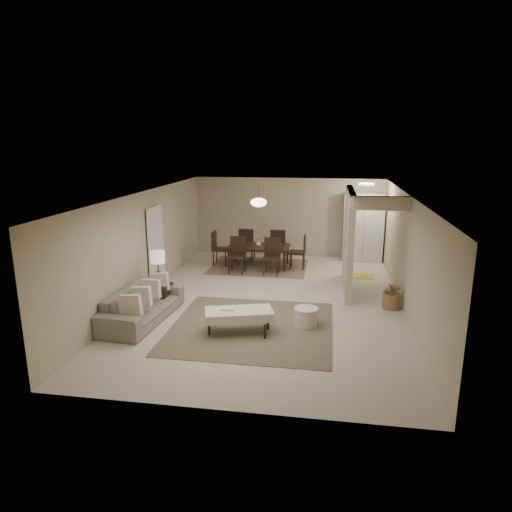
% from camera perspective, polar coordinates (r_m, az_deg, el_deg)
% --- Properties ---
extents(floor, '(9.00, 9.00, 0.00)m').
position_cam_1_polar(floor, '(10.70, 1.70, -5.68)').
color(floor, beige).
rests_on(floor, ground).
extents(ceiling, '(9.00, 9.00, 0.00)m').
position_cam_1_polar(ceiling, '(10.13, 1.80, 7.74)').
color(ceiling, white).
rests_on(ceiling, back_wall).
extents(back_wall, '(6.00, 0.00, 6.00)m').
position_cam_1_polar(back_wall, '(14.73, 4.02, 4.86)').
color(back_wall, tan).
rests_on(back_wall, floor).
extents(left_wall, '(0.00, 9.00, 9.00)m').
position_cam_1_polar(left_wall, '(11.12, -13.77, 1.39)').
color(left_wall, tan).
rests_on(left_wall, floor).
extents(right_wall, '(0.00, 9.00, 9.00)m').
position_cam_1_polar(right_wall, '(10.40, 18.36, 0.19)').
color(right_wall, tan).
rests_on(right_wall, floor).
extents(partition, '(0.15, 2.50, 2.50)m').
position_cam_1_polar(partition, '(11.49, 11.50, 1.92)').
color(partition, tan).
rests_on(partition, floor).
extents(doorway, '(0.04, 0.90, 2.04)m').
position_cam_1_polar(doorway, '(11.70, -12.45, 0.94)').
color(doorway, black).
rests_on(doorway, floor).
extents(pantry_cabinet, '(1.20, 0.55, 2.10)m').
position_cam_1_polar(pantry_cabinet, '(14.40, 13.25, 3.49)').
color(pantry_cabinet, silver).
rests_on(pantry_cabinet, floor).
extents(flush_light, '(0.44, 0.44, 0.05)m').
position_cam_1_polar(flush_light, '(13.27, 13.65, 8.73)').
color(flush_light, white).
rests_on(flush_light, ceiling).
extents(living_rug, '(3.20, 3.20, 0.01)m').
position_cam_1_polar(living_rug, '(9.28, -0.55, -8.84)').
color(living_rug, brown).
rests_on(living_rug, floor).
extents(sofa, '(2.37, 1.07, 0.67)m').
position_cam_1_polar(sofa, '(9.79, -13.98, -5.96)').
color(sofa, gray).
rests_on(sofa, floor).
extents(ottoman_bench, '(1.42, 0.94, 0.47)m').
position_cam_1_polar(ottoman_bench, '(8.91, -2.16, -7.32)').
color(ottoman_bench, beige).
rests_on(ottoman_bench, living_rug).
extents(side_table, '(0.52, 0.52, 0.53)m').
position_cam_1_polar(side_table, '(10.51, -11.96, -4.85)').
color(side_table, black).
rests_on(side_table, floor).
extents(table_lamp, '(0.32, 0.32, 0.76)m').
position_cam_1_polar(table_lamp, '(10.28, -12.19, -0.50)').
color(table_lamp, '#4D3721').
rests_on(table_lamp, side_table).
extents(round_pouf, '(0.48, 0.48, 0.38)m').
position_cam_1_polar(round_pouf, '(9.33, 6.26, -7.59)').
color(round_pouf, beige).
rests_on(round_pouf, floor).
extents(wicker_basket, '(0.42, 0.42, 0.34)m').
position_cam_1_polar(wicker_basket, '(10.67, 16.58, -5.38)').
color(wicker_basket, brown).
rests_on(wicker_basket, floor).
extents(dining_rug, '(2.80, 2.10, 0.01)m').
position_cam_1_polar(dining_rug, '(13.54, 0.33, -1.34)').
color(dining_rug, '#79624B').
rests_on(dining_rug, floor).
extents(dining_table, '(1.82, 1.04, 0.63)m').
position_cam_1_polar(dining_table, '(13.46, 0.33, -0.06)').
color(dining_table, black).
rests_on(dining_table, dining_rug).
extents(dining_chairs, '(2.75, 2.01, 1.02)m').
position_cam_1_polar(dining_chairs, '(13.42, 0.33, 0.74)').
color(dining_chairs, black).
rests_on(dining_chairs, dining_rug).
extents(vase, '(0.20, 0.20, 0.16)m').
position_cam_1_polar(vase, '(13.37, 0.33, 1.59)').
color(vase, white).
rests_on(vase, dining_table).
extents(yellow_mat, '(0.87, 0.60, 0.01)m').
position_cam_1_polar(yellow_mat, '(12.94, 12.72, -2.46)').
color(yellow_mat, gold).
rests_on(yellow_mat, floor).
extents(pendant_light, '(0.46, 0.46, 0.71)m').
position_cam_1_polar(pendant_light, '(13.16, 0.34, 6.72)').
color(pendant_light, '#4D3721').
rests_on(pendant_light, ceiling).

